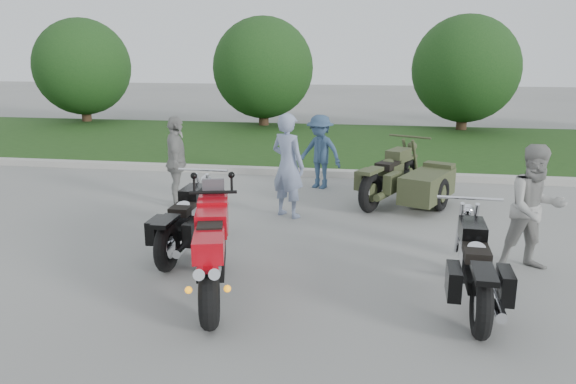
% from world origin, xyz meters
% --- Properties ---
extents(ground, '(80.00, 80.00, 0.00)m').
position_xyz_m(ground, '(0.00, 0.00, 0.00)').
color(ground, '#9A9994').
rests_on(ground, ground).
extents(curb, '(60.00, 0.30, 0.15)m').
position_xyz_m(curb, '(0.00, 6.00, 0.07)').
color(curb, '#B1AEA6').
rests_on(curb, ground).
extents(grass_strip, '(60.00, 8.00, 0.14)m').
position_xyz_m(grass_strip, '(0.00, 10.15, 0.07)').
color(grass_strip, '#2A501B').
rests_on(grass_strip, ground).
extents(tree_far_left, '(3.60, 3.60, 4.00)m').
position_xyz_m(tree_far_left, '(-10.00, 13.50, 2.19)').
color(tree_far_left, '#3F2B1C').
rests_on(tree_far_left, ground).
extents(tree_mid_left, '(3.60, 3.60, 4.00)m').
position_xyz_m(tree_mid_left, '(-3.00, 13.50, 2.19)').
color(tree_mid_left, '#3F2B1C').
rests_on(tree_mid_left, ground).
extents(tree_mid_right, '(3.60, 3.60, 4.00)m').
position_xyz_m(tree_mid_right, '(4.00, 13.50, 2.19)').
color(tree_mid_right, '#3F2B1C').
rests_on(tree_mid_right, ground).
extents(sportbike_red, '(0.78, 2.18, 1.05)m').
position_xyz_m(sportbike_red, '(-0.59, -0.75, 0.62)').
color(sportbike_red, black).
rests_on(sportbike_red, ground).
extents(cruiser_left, '(0.37, 2.27, 0.88)m').
position_xyz_m(cruiser_left, '(-1.42, 0.68, 0.45)').
color(cruiser_left, black).
rests_on(cruiser_left, ground).
extents(cruiser_right, '(0.39, 2.31, 0.89)m').
position_xyz_m(cruiser_right, '(2.39, -0.47, 0.45)').
color(cruiser_right, black).
rests_on(cruiser_right, ground).
extents(cruiser_sidecar, '(1.82, 2.37, 0.97)m').
position_xyz_m(cruiser_sidecar, '(1.86, 3.73, 0.46)').
color(cruiser_sidecar, black).
rests_on(cruiser_sidecar, ground).
extents(person_stripe, '(0.79, 0.71, 1.82)m').
position_xyz_m(person_stripe, '(-0.28, 2.72, 0.91)').
color(person_stripe, '#8290B1').
rests_on(person_stripe, ground).
extents(person_grey, '(0.96, 0.83, 1.69)m').
position_xyz_m(person_grey, '(3.30, 0.83, 0.84)').
color(person_grey, '#989793').
rests_on(person_grey, ground).
extents(person_denim, '(1.14, 0.92, 1.54)m').
position_xyz_m(person_denim, '(0.03, 4.87, 0.77)').
color(person_denim, '#314A69').
rests_on(person_denim, ground).
extents(person_back, '(0.72, 1.07, 1.69)m').
position_xyz_m(person_back, '(-2.41, 3.00, 0.84)').
color(person_back, gray).
rests_on(person_back, ground).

